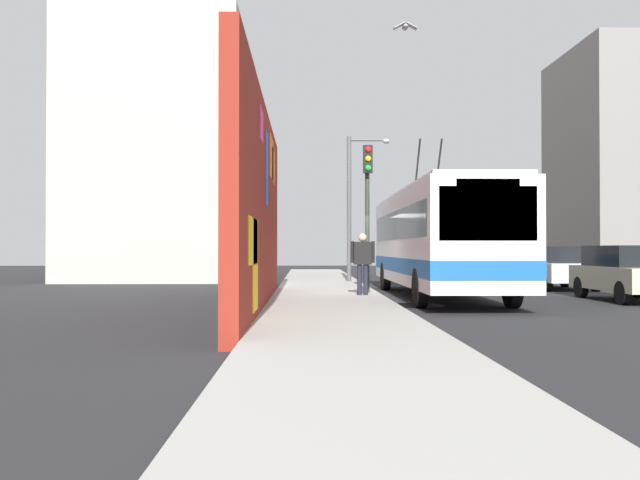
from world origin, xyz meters
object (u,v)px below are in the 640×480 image
(pedestrian_at_curb, at_px, (363,258))
(parked_car_champagne, at_px, (630,272))
(city_bus, at_px, (438,238))
(street_lamp, at_px, (354,197))
(parked_car_white, at_px, (556,267))
(parked_car_silver, at_px, (509,263))
(traffic_light, at_px, (368,194))

(pedestrian_at_curb, bearing_deg, parked_car_champagne, -93.61)
(city_bus, relative_size, street_lamp, 1.94)
(parked_car_white, height_order, parked_car_silver, same)
(city_bus, bearing_deg, parked_car_white, -51.09)
(parked_car_white, bearing_deg, pedestrian_at_curb, 124.59)
(city_bus, bearing_deg, street_lamp, 15.65)
(parked_car_silver, bearing_deg, parked_car_champagne, 180.00)
(pedestrian_at_curb, bearing_deg, city_bus, -66.57)
(pedestrian_at_curb, relative_size, traffic_light, 0.39)
(city_bus, distance_m, parked_car_silver, 11.37)
(city_bus, xyz_separation_m, parked_car_champagne, (-1.51, -5.20, -0.98))
(traffic_light, distance_m, street_lamp, 7.31)
(parked_car_champagne, relative_size, street_lamp, 0.70)
(parked_car_champagne, height_order, traffic_light, traffic_light)
(city_bus, bearing_deg, pedestrian_at_curb, 113.43)
(parked_car_champagne, relative_size, pedestrian_at_curb, 2.36)
(parked_car_white, distance_m, traffic_light, 8.79)
(city_bus, height_order, pedestrian_at_curb, city_bus)
(parked_car_champagne, xyz_separation_m, parked_car_silver, (11.57, -0.00, 0.00))
(city_bus, relative_size, pedestrian_at_curb, 6.53)
(city_bus, bearing_deg, parked_car_silver, -27.34)
(parked_car_white, xyz_separation_m, traffic_light, (-4.22, 7.35, 2.33))
(city_bus, height_order, parked_car_silver, city_bus)
(parked_car_white, distance_m, parked_car_silver, 5.86)
(city_bus, xyz_separation_m, parked_car_silver, (10.06, -5.20, -0.98))
(street_lamp, bearing_deg, parked_car_silver, -68.96)
(parked_car_silver, xyz_separation_m, pedestrian_at_curb, (-11.09, 7.59, 0.38))
(parked_car_white, distance_m, street_lamp, 8.34)
(pedestrian_at_curb, bearing_deg, parked_car_white, -55.41)
(city_bus, xyz_separation_m, traffic_light, (-0.02, 2.15, 1.35))
(pedestrian_at_curb, xyz_separation_m, traffic_light, (1.01, -0.24, 1.96))
(traffic_light, bearing_deg, street_lamp, -0.88)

